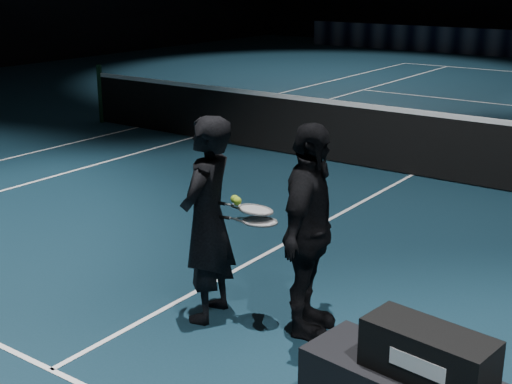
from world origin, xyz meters
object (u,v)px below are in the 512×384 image
racket_bag (428,353)px  racket_upper (255,210)px  player_b (309,232)px  racket_lower (260,222)px  tennis_balls (237,198)px  player_a (207,220)px

racket_bag → racket_upper: bearing=165.4°
player_b → racket_lower: 0.40m
player_b → tennis_balls: size_ratio=14.33×
racket_bag → player_a: bearing=172.6°
player_b → player_a: bearing=89.8°
racket_bag → player_a: player_a is taller
racket_bag → tennis_balls: bearing=168.7°
racket_upper → tennis_balls: bearing=-170.4°
player_b → racket_lower: player_b is taller
racket_bag → tennis_balls: tennis_balls is taller
racket_bag → racket_upper: 1.95m
player_b → racket_upper: player_b is taller
player_a → tennis_balls: bearing=94.8°
racket_lower → tennis_balls: (-0.19, -0.05, 0.17)m
player_a → racket_upper: bearing=99.4°
player_b → racket_lower: size_ratio=2.53×
tennis_balls → player_b: bearing=16.2°
racket_bag → racket_lower: size_ratio=1.15×
racket_bag → player_b: 1.57m
player_a → racket_lower: (0.43, 0.13, 0.04)m
racket_lower → tennis_balls: 0.26m
racket_lower → racket_bag: bearing=-38.4°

